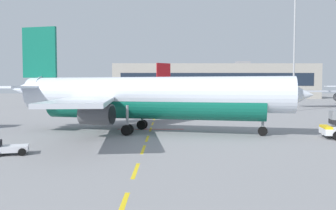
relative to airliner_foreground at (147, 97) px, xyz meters
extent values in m
plane|color=gray|center=(22.24, 20.82, -3.95)|extent=(400.00, 400.00, 0.00)
cube|color=yellow|center=(0.24, -24.18, -3.95)|extent=(0.24, 4.00, 0.01)
cube|color=yellow|center=(0.24, -17.77, -3.95)|extent=(0.24, 4.00, 0.01)
cube|color=yellow|center=(0.24, -10.63, -3.95)|extent=(0.24, 4.00, 0.01)
cube|color=yellow|center=(0.24, -4.71, -3.95)|extent=(0.24, 4.00, 0.01)
cube|color=yellow|center=(0.24, 2.69, -3.95)|extent=(0.24, 4.00, 0.01)
cube|color=yellow|center=(0.24, 9.00, -3.95)|extent=(0.24, 4.00, 0.01)
cube|color=yellow|center=(0.24, 15.87, -3.95)|extent=(0.24, 4.00, 0.01)
cube|color=yellow|center=(0.24, 23.15, -3.95)|extent=(0.24, 4.00, 0.01)
cube|color=yellow|center=(0.24, 28.69, -3.95)|extent=(0.24, 4.00, 0.01)
cube|color=yellow|center=(0.24, 34.60, -3.95)|extent=(0.24, 4.00, 0.01)
cube|color=yellow|center=(0.24, 41.91, -3.95)|extent=(0.24, 4.00, 0.01)
cube|color=yellow|center=(0.24, 48.27, -3.95)|extent=(0.24, 4.00, 0.01)
cube|color=yellow|center=(0.24, 55.16, -3.95)|extent=(0.24, 4.00, 0.01)
cube|color=yellow|center=(0.24, 60.68, -3.95)|extent=(0.24, 4.00, 0.01)
cube|color=yellow|center=(0.24, 68.16, -3.95)|extent=(0.24, 4.00, 0.01)
cube|color=#B21414|center=(0.24, 2.82, -3.95)|extent=(8.00, 0.40, 0.01)
cylinder|color=silver|center=(0.57, -0.14, 0.35)|extent=(30.15, 10.77, 3.80)
cylinder|color=#0F604C|center=(0.57, -0.14, -0.69)|extent=(24.64, 9.16, 3.50)
cone|color=silver|center=(15.20, -3.67, 0.35)|extent=(4.28, 4.44, 3.72)
cone|color=silver|center=(-14.74, 3.56, 0.83)|extent=(4.84, 4.13, 3.23)
cube|color=#192333|center=(14.18, -3.43, 1.02)|extent=(2.22, 3.15, 0.60)
cube|color=#0F604C|center=(-13.04, 3.15, 5.25)|extent=(4.36, 1.38, 6.00)
cube|color=silver|center=(-12.97, 6.43, 1.11)|extent=(4.61, 6.97, 0.24)
cube|color=silver|center=(-14.47, 0.21, 1.11)|extent=(4.61, 6.97, 0.24)
cube|color=#B7BCC6|center=(-1.30, 9.06, -0.12)|extent=(13.26, 16.88, 0.36)
cube|color=#B7BCC6|center=(-5.29, -7.47, -0.12)|extent=(6.46, 17.39, 0.36)
cylinder|color=#4C4F54|center=(-2.15, 6.18, -1.57)|extent=(3.60, 2.79, 2.10)
cylinder|color=black|center=(-0.59, 5.80, -1.57)|extent=(0.54, 1.76, 1.79)
cylinder|color=#4C4F54|center=(-4.73, -4.51, -1.57)|extent=(3.60, 2.79, 2.10)
cylinder|color=black|center=(-3.18, -4.89, -1.57)|extent=(0.54, 1.76, 1.79)
cylinder|color=gray|center=(12.14, -2.93, -2.12)|extent=(0.28, 0.28, 2.67)
cylinder|color=black|center=(12.14, -2.93, -3.45)|extent=(1.03, 0.50, 0.99)
cylinder|color=gray|center=(-0.76, 2.86, -2.09)|extent=(0.28, 0.28, 2.61)
cylinder|color=black|center=(-0.68, 3.20, -3.40)|extent=(1.15, 0.60, 1.10)
cylinder|color=black|center=(-0.85, 2.52, -3.40)|extent=(1.15, 0.60, 1.10)
cylinder|color=gray|center=(-1.99, -2.19, -2.09)|extent=(0.28, 0.28, 2.61)
cylinder|color=black|center=(-1.90, -1.85, -3.40)|extent=(1.15, 0.60, 1.10)
cylinder|color=black|center=(-2.07, -2.53, -3.40)|extent=(1.15, 0.60, 1.10)
cube|color=yellow|center=(18.00, -4.46, -2.83)|extent=(1.18, 2.61, 0.24)
cylinder|color=black|center=(18.98, -3.23, -3.50)|extent=(0.96, 0.57, 0.90)
cube|color=#B7BCC6|center=(42.43, 48.54, 0.00)|extent=(18.04, 7.04, 0.37)
cylinder|color=white|center=(11.70, 53.08, -0.14)|extent=(23.91, 17.81, 3.36)
cylinder|color=maroon|center=(11.70, 53.08, -1.07)|extent=(19.66, 14.79, 3.10)
cone|color=white|center=(22.71, 60.60, -0.14)|extent=(4.42, 4.47, 3.30)
cone|color=white|center=(0.19, 45.22, 0.28)|extent=(4.68, 4.46, 2.86)
cube|color=#192333|center=(21.94, 60.07, 0.45)|extent=(2.59, 2.88, 0.53)
cube|color=maroon|center=(1.47, 46.09, 4.20)|extent=(3.40, 2.46, 5.31)
cube|color=white|center=(-0.64, 48.08, 0.53)|extent=(5.54, 6.28, 0.21)
cube|color=white|center=(2.55, 43.40, 0.53)|extent=(5.54, 6.28, 0.21)
cube|color=#B7BCC6|center=(4.55, 57.31, -0.56)|extent=(8.01, 15.64, 0.32)
cube|color=#B7BCC6|center=(13.04, 44.88, -0.56)|extent=(14.64, 12.35, 0.32)
cylinder|color=#4C4F54|center=(5.94, 55.04, -1.85)|extent=(3.39, 3.13, 1.86)
cylinder|color=black|center=(7.11, 55.84, -1.85)|extent=(0.98, 1.37, 1.58)
cylinder|color=#4C4F54|center=(11.43, 47.00, -1.85)|extent=(3.39, 3.13, 1.86)
cylinder|color=black|center=(12.60, 47.80, -1.85)|extent=(0.98, 1.37, 1.58)
cylinder|color=gray|center=(20.40, 59.02, -2.33)|extent=(0.25, 0.25, 2.36)
cylinder|color=black|center=(20.40, 59.02, -3.51)|extent=(0.86, 0.70, 0.88)
cylinder|color=gray|center=(8.94, 53.98, -2.31)|extent=(0.25, 0.25, 2.31)
cylinder|color=black|center=(8.77, 54.24, -3.46)|extent=(0.98, 0.81, 0.97)
cylinder|color=black|center=(9.12, 53.73, -3.46)|extent=(0.98, 0.81, 0.97)
cylinder|color=gray|center=(11.54, 50.18, -2.31)|extent=(0.25, 0.25, 2.31)
cylinder|color=black|center=(11.36, 50.44, -3.46)|extent=(0.98, 0.81, 0.97)
cylinder|color=black|center=(11.71, 49.93, -3.46)|extent=(0.98, 0.81, 0.97)
cube|color=#192333|center=(22.77, 4.57, -2.26)|extent=(0.53, 1.88, 0.64)
cube|color=silver|center=(-9.65, -12.76, -3.49)|extent=(2.90, 2.10, 0.44)
cube|color=black|center=(-10.27, -12.95, -3.09)|extent=(0.44, 1.11, 0.56)
cylinder|color=black|center=(-8.99, -11.83, -3.67)|extent=(0.59, 0.34, 0.56)
cylinder|color=black|center=(-8.58, -13.16, -3.67)|extent=(0.59, 0.34, 0.56)
cylinder|color=slate|center=(28.60, 33.42, -3.65)|extent=(0.70, 0.70, 0.60)
cylinder|color=#9EA0A5|center=(28.60, 33.42, 8.07)|extent=(0.36, 0.36, 24.04)
cube|color=#9E998E|center=(23.41, 118.28, 3.43)|extent=(87.40, 24.85, 14.77)
cube|color=#192333|center=(23.41, 105.80, 4.17)|extent=(80.40, 0.12, 5.32)
cube|color=gray|center=(36.52, 118.28, 11.62)|extent=(6.00, 5.00, 1.60)
camera|label=1|loc=(2.11, -38.75, 1.18)|focal=37.21mm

